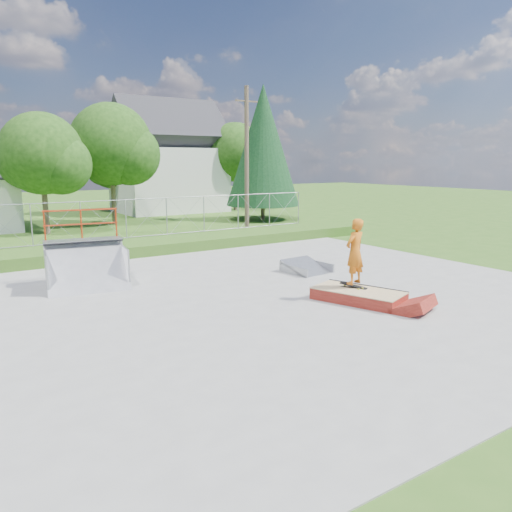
{
  "coord_description": "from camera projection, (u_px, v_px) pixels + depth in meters",
  "views": [
    {
      "loc": [
        -7.55,
        -11.66,
        3.99
      ],
      "look_at": [
        0.85,
        1.02,
        1.1
      ],
      "focal_mm": 35.0,
      "sensor_mm": 36.0,
      "label": 1
    }
  ],
  "objects": [
    {
      "name": "ground",
      "position": [
        251.0,
        302.0,
        14.39
      ],
      "size": [
        120.0,
        120.0,
        0.0
      ],
      "primitive_type": "plane",
      "color": "#305A19",
      "rests_on": "ground"
    },
    {
      "name": "concrete_pad",
      "position": [
        251.0,
        301.0,
        14.39
      ],
      "size": [
        20.0,
        16.0,
        0.04
      ],
      "primitive_type": "cube",
      "color": "gray",
      "rests_on": "ground"
    },
    {
      "name": "grass_berm",
      "position": [
        135.0,
        247.0,
        22.13
      ],
      "size": [
        24.0,
        3.0,
        0.5
      ],
      "primitive_type": "cube",
      "color": "#305A19",
      "rests_on": "ground"
    },
    {
      "name": "grind_box",
      "position": [
        358.0,
        296.0,
        14.3
      ],
      "size": [
        2.0,
        2.8,
        0.38
      ],
      "rotation": [
        0.0,
        0.0,
        0.34
      ],
      "color": "maroon",
      "rests_on": "concrete_pad"
    },
    {
      "name": "quarter_pipe",
      "position": [
        86.0,
        251.0,
        15.75
      ],
      "size": [
        2.74,
        2.43,
        2.44
      ],
      "primitive_type": null,
      "rotation": [
        0.0,
        0.0,
        -0.16
      ],
      "color": "#919398",
      "rests_on": "concrete_pad"
    },
    {
      "name": "flat_bank_ramp",
      "position": [
        307.0,
        267.0,
        18.11
      ],
      "size": [
        1.54,
        1.62,
        0.43
      ],
      "primitive_type": null,
      "rotation": [
        0.0,
        0.0,
        0.1
      ],
      "color": "#919398",
      "rests_on": "concrete_pad"
    },
    {
      "name": "skateboard",
      "position": [
        354.0,
        286.0,
        14.52
      ],
      "size": [
        0.6,
        0.79,
        0.13
      ],
      "primitive_type": "cube",
      "rotation": [
        0.14,
        0.0,
        0.55
      ],
      "color": "black",
      "rests_on": "grind_box"
    },
    {
      "name": "skater",
      "position": [
        355.0,
        254.0,
        14.34
      ],
      "size": [
        0.77,
        0.59,
        1.9
      ],
      "primitive_type": "imported",
      "rotation": [
        0.0,
        0.0,
        3.34
      ],
      "color": "orange",
      "rests_on": "grind_box"
    },
    {
      "name": "chain_link_fence",
      "position": [
        126.0,
        219.0,
        22.73
      ],
      "size": [
        20.0,
        0.06,
        1.8
      ],
      "primitive_type": null,
      "color": "#95979D",
      "rests_on": "grass_berm"
    },
    {
      "name": "gable_house",
      "position": [
        169.0,
        163.0,
        39.86
      ],
      "size": [
        8.4,
        6.08,
        8.94
      ],
      "color": "silver",
      "rests_on": "ground"
    },
    {
      "name": "utility_pole",
      "position": [
        247.0,
        161.0,
        27.54
      ],
      "size": [
        0.24,
        0.24,
        8.0
      ],
      "primitive_type": "cylinder",
      "color": "brown",
      "rests_on": "ground"
    },
    {
      "name": "tree_left_near",
      "position": [
        47.0,
        157.0,
        27.26
      ],
      "size": [
        4.76,
        4.48,
        6.65
      ],
      "color": "brown",
      "rests_on": "ground"
    },
    {
      "name": "tree_center",
      "position": [
        116.0,
        148.0,
        31.23
      ],
      "size": [
        5.44,
        5.12,
        7.6
      ],
      "color": "brown",
      "rests_on": "ground"
    },
    {
      "name": "tree_right_far",
      "position": [
        239.0,
        155.0,
        40.8
      ],
      "size": [
        5.1,
        4.8,
        7.12
      ],
      "color": "brown",
      "rests_on": "ground"
    },
    {
      "name": "tree_back_mid",
      "position": [
        115.0,
        166.0,
        39.36
      ],
      "size": [
        4.08,
        3.84,
        5.7
      ],
      "color": "brown",
      "rests_on": "ground"
    },
    {
      "name": "conifer_tree",
      "position": [
        263.0,
        146.0,
        33.88
      ],
      "size": [
        5.04,
        5.04,
        9.1
      ],
      "color": "brown",
      "rests_on": "ground"
    }
  ]
}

